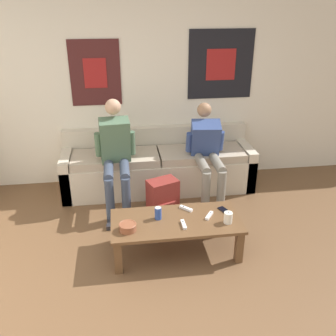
% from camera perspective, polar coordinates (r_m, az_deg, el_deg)
% --- Properties ---
extents(ground_plane, '(18.00, 18.00, 0.00)m').
position_cam_1_polar(ground_plane, '(3.26, -2.33, -20.70)').
color(ground_plane, brown).
extents(wall_back, '(10.00, 0.07, 2.55)m').
position_cam_1_polar(wall_back, '(4.86, -5.55, 12.36)').
color(wall_back, silver).
rests_on(wall_back, ground_plane).
extents(couch, '(2.42, 0.69, 0.75)m').
position_cam_1_polar(couch, '(4.86, -1.49, 0.13)').
color(couch, beige).
rests_on(couch, ground_plane).
extents(coffee_table, '(1.25, 0.58, 0.36)m').
position_cam_1_polar(coffee_table, '(3.65, 1.23, -8.69)').
color(coffee_table, brown).
rests_on(coffee_table, ground_plane).
extents(person_seated_adult, '(0.47, 0.84, 1.26)m').
position_cam_1_polar(person_seated_adult, '(4.33, -7.99, 2.35)').
color(person_seated_adult, '#384256').
rests_on(person_seated_adult, ground_plane).
extents(person_seated_teen, '(0.47, 0.89, 1.15)m').
position_cam_1_polar(person_seated_teen, '(4.49, 6.02, 2.61)').
color(person_seated_teen, gray).
rests_on(person_seated_teen, ground_plane).
extents(backpack, '(0.38, 0.32, 0.46)m').
position_cam_1_polar(backpack, '(4.24, -0.74, -4.86)').
color(backpack, maroon).
rests_on(backpack, ground_plane).
extents(ceramic_bowl, '(0.16, 0.16, 0.07)m').
position_cam_1_polar(ceramic_bowl, '(3.47, -6.16, -8.88)').
color(ceramic_bowl, brown).
rests_on(ceramic_bowl, coffee_table).
extents(pillar_candle, '(0.08, 0.08, 0.12)m').
position_cam_1_polar(pillar_candle, '(3.60, 9.14, -7.48)').
color(pillar_candle, silver).
rests_on(pillar_candle, coffee_table).
extents(drink_can_blue, '(0.07, 0.07, 0.12)m').
position_cam_1_polar(drink_can_blue, '(3.61, -1.52, -6.89)').
color(drink_can_blue, '#28479E').
rests_on(drink_can_blue, coffee_table).
extents(game_controller_near_left, '(0.04, 0.14, 0.03)m').
position_cam_1_polar(game_controller_near_left, '(3.54, 2.40, -8.60)').
color(game_controller_near_left, white).
rests_on(game_controller_near_left, coffee_table).
extents(game_controller_near_right, '(0.11, 0.14, 0.03)m').
position_cam_1_polar(game_controller_near_right, '(3.69, 6.30, -7.21)').
color(game_controller_near_right, white).
rests_on(game_controller_near_right, coffee_table).
extents(game_controller_far_center, '(0.13, 0.13, 0.03)m').
position_cam_1_polar(game_controller_far_center, '(3.78, 2.76, -6.17)').
color(game_controller_far_center, white).
rests_on(game_controller_far_center, coffee_table).
extents(cell_phone, '(0.11, 0.15, 0.01)m').
position_cam_1_polar(cell_phone, '(3.81, 8.53, -6.36)').
color(cell_phone, black).
rests_on(cell_phone, coffee_table).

